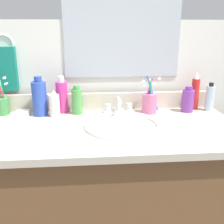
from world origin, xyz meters
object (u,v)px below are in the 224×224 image
Objects in this scene: bottle_toner_green at (77,101)px; bottle_gel_clear at (210,98)px; hand_towel at (5,69)px; bottle_soap_pink at (62,96)px; faucet at (118,108)px; cup_pink at (149,102)px; bottle_cream_purple at (188,100)px; bottle_lotion_white at (54,105)px; soap_bar at (23,112)px; bottle_shampoo_blue at (39,98)px; cup_green at (2,105)px; bottle_spray_red at (195,92)px.

bottle_gel_clear is at bearing 0.02° from bottle_toner_green.
bottle_soap_pink is at bearing -10.69° from hand_towel.
cup_pink is at bearing -4.68° from faucet.
bottle_cream_purple is 0.68m from bottle_lotion_white.
soap_bar is (-0.19, -0.03, -0.07)m from bottle_soap_pink.
bottle_shampoo_blue is (0.18, -0.09, -0.13)m from hand_towel.
bottle_shampoo_blue reaches higher than bottle_toner_green.
hand_towel is 0.24m from bottle_shampoo_blue.
bottle_shampoo_blue is 1.46× the size of bottle_cream_purple.
cup_green is (-0.74, 0.04, -0.01)m from cup_pink.
bottle_spray_red is at bearing 5.49° from bottle_lotion_white.
hand_towel is at bearing 175.36° from bottle_gel_clear.
hand_towel is 0.99m from bottle_spray_red.
cup_pink is (0.55, -0.01, -0.03)m from bottle_shampoo_blue.
bottle_toner_green is 0.37m from cup_pink.
cup_pink is at bearing -168.52° from bottle_spray_red.
bottle_shampoo_blue reaches higher than bottle_soap_pink.
bottle_shampoo_blue reaches higher than cup_pink.
bottle_gel_clear is 1.07m from cup_green.
bottle_soap_pink is at bearing 65.14° from bottle_lotion_white.
soap_bar is (-0.27, 0.00, -0.06)m from bottle_toner_green.
hand_towel is 0.75m from cup_pink.
cup_pink is at bearing -178.73° from bottle_cream_purple.
soap_bar is (-0.64, 0.02, -0.04)m from cup_pink.
hand_towel is at bearing 174.02° from bottle_cream_purple.
cup_green is at bearing 178.11° from bottle_cream_purple.
bottle_cream_purple is 0.65m from bottle_soap_pink.
bottle_lotion_white is 0.68× the size of cup_green.
bottle_soap_pink is 0.09m from bottle_toner_green.
soap_bar is at bearing 172.04° from bottle_shampoo_blue.
cup_green is (-0.95, 0.03, -0.01)m from bottle_cream_purple.
bottle_shampoo_blue and cup_green have the same top height.
hand_towel is 0.61m from faucet.
faucet is 0.81× the size of cup_green.
bottle_gel_clear is 1.01× the size of bottle_toner_green.
bottle_toner_green is (-0.63, -0.04, -0.02)m from bottle_spray_red.
bottle_spray_red reaches higher than bottle_gel_clear.
faucet is 0.82× the size of cup_pink.
bottle_toner_green is at bearing 17.56° from bottle_lotion_white.
bottle_soap_pink reaches higher than faucet.
bottle_toner_green is (0.18, 0.01, -0.02)m from bottle_shampoo_blue.
bottle_spray_red reaches higher than soap_bar.
cup_pink is at bearing -2.75° from cup_green.
cup_pink reaches higher than bottle_cream_purple.
soap_bar is at bearing -177.93° from bottle_spray_red.
cup_green is at bearing -104.26° from hand_towel.
bottle_spray_red reaches higher than bottle_lotion_white.
bottle_cream_purple reaches higher than faucet.
cup_green is at bearing 168.53° from bottle_lotion_white.
soap_bar is (-0.48, 0.01, -0.02)m from faucet.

